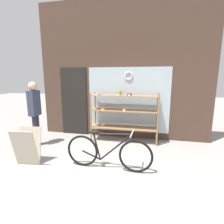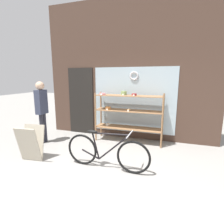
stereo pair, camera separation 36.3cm
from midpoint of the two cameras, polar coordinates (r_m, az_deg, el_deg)
ground_plane at (r=3.25m, az=-8.52°, el=-22.81°), size 30.00×30.00×0.00m
storefront_facade at (r=5.21m, az=0.83°, el=12.54°), size 5.07×0.13×3.98m
display_case at (r=4.91m, az=1.32°, el=0.33°), size 1.88×0.46×1.43m
bicycle at (r=3.55m, az=-4.40°, el=-13.01°), size 1.75×0.46×0.79m
sandwich_board at (r=4.18m, az=-28.29°, el=-9.97°), size 0.53×0.43×0.77m
pedestrian at (r=5.07m, az=-25.88°, el=1.02°), size 0.22×0.32×1.70m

